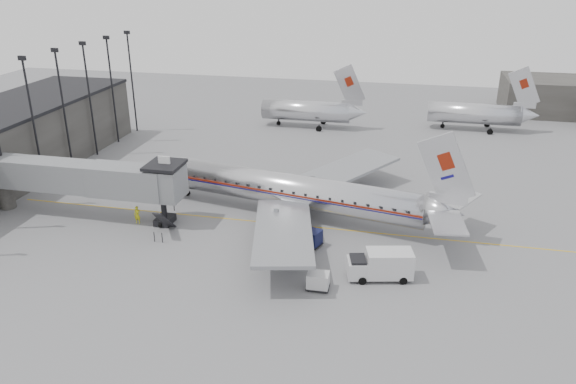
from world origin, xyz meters
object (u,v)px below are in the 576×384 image
object	(u,v)px
service_van	(381,264)
baggage_cart_white	(318,281)
airliner	(298,191)
ramp_worker	(137,215)
baggage_cart_navy	(310,237)

from	to	relation	value
service_van	baggage_cart_white	bearing A→B (deg)	-163.17
airliner	ramp_worker	bearing A→B (deg)	-149.99
service_van	baggage_cart_navy	distance (m)	8.19
airliner	service_van	xyz separation A→B (m)	(9.29, -10.76, -1.43)
baggage_cart_navy	baggage_cart_white	distance (m)	7.52
airliner	service_van	bearing A→B (deg)	-37.95
ramp_worker	airliner	bearing A→B (deg)	20.61
baggage_cart_white	ramp_worker	distance (m)	21.63
baggage_cart_navy	airliner	bearing A→B (deg)	131.71
baggage_cart_white	ramp_worker	world-z (taller)	ramp_worker
service_van	baggage_cart_navy	bearing A→B (deg)	133.88
service_van	ramp_worker	xyz separation A→B (m)	(-24.84, 5.48, -0.40)
ramp_worker	baggage_cart_navy	bearing A→B (deg)	-1.35
airliner	baggage_cart_white	distance (m)	14.38
service_van	baggage_cart_white	xyz separation A→B (m)	(-4.84, -2.77, -0.55)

